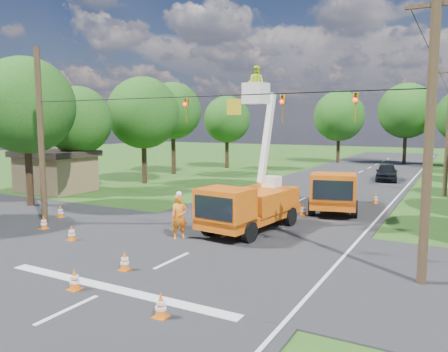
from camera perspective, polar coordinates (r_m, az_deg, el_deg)
The scene contains 29 objects.
ground at distance 34.84m, azimuth 12.60°, elevation -1.90°, with size 140.00×140.00×0.00m, color #235218.
road_main at distance 34.84m, azimuth 12.60°, elevation -1.90°, with size 12.00×100.00×0.06m, color black.
road_cross at distance 18.57m, azimuth -3.19°, elevation -9.45°, with size 56.00×10.00×0.07m, color black.
stop_bar at distance 14.64m, azimuth -14.30°, elevation -14.21°, with size 9.00×0.45×0.02m, color silver.
edge_line at distance 33.76m, azimuth 21.78°, elevation -2.51°, with size 0.12×90.00×0.02m, color silver.
bucket_truck at distance 21.14m, azimuth 3.38°, elevation -2.80°, with size 3.07×6.51×7.95m.
second_truck at distance 26.89m, azimuth 14.18°, elevation -1.75°, with size 3.82×6.95×2.46m.
ground_worker at distance 19.91m, azimuth -5.86°, elevation -5.33°, with size 0.74×0.49×2.04m, color orange.
distant_car at distance 42.57m, azimuth 20.46°, elevation 0.45°, with size 1.84×4.57×1.56m, color black.
traffic_cone_0 at distance 14.80m, azimuth -18.95°, elevation -12.66°, with size 0.38×0.38×0.71m.
traffic_cone_1 at distance 12.33m, azimuth -8.25°, elevation -16.40°, with size 0.38×0.38×0.71m.
traffic_cone_2 at distance 22.96m, azimuth 7.98°, elevation -5.41°, with size 0.38×0.38×0.71m.
traffic_cone_3 at distance 25.18m, azimuth 10.32°, elevation -4.36°, with size 0.38×0.38×0.71m.
traffic_cone_4 at distance 20.77m, azimuth -19.28°, elevation -7.04°, with size 0.38×0.38×0.71m.
traffic_cone_5 at distance 23.44m, azimuth -22.48°, elevation -5.62°, with size 0.38×0.38×0.71m.
traffic_cone_6 at distance 25.90m, azimuth -20.58°, elevation -4.38°, with size 0.38×0.38×0.71m.
traffic_cone_7 at distance 30.12m, azimuth 19.14°, elevation -2.79°, with size 0.38×0.38×0.71m.
traffic_cone_8 at distance 16.17m, azimuth -12.84°, elevation -10.78°, with size 0.38×0.38×0.71m.
pole_right_near at distance 15.16m, azimuth 25.29°, elevation 5.81°, with size 1.80×0.30×10.00m.
pole_left at distance 24.23m, azimuth -22.80°, elevation 4.65°, with size 0.30×0.30×9.00m.
signal_span at distance 16.76m, azimuth 3.23°, elevation 9.13°, with size 18.00×0.29×1.07m.
shed at distance 36.05m, azimuth -21.13°, elevation 0.68°, with size 5.50×4.50×3.15m.
tree_left_b at distance 30.03m, azimuth -24.49°, elevation 8.35°, with size 6.00×6.00×9.32m.
tree_left_c at distance 35.41m, azimuth -18.57°, elevation 6.88°, with size 5.20×5.20×8.06m.
tree_left_d at distance 38.79m, azimuth -10.52°, elevation 8.10°, with size 6.20×6.20×9.24m.
tree_left_e at distance 45.47m, azimuth -6.69°, elevation 8.43°, with size 5.80×5.80×9.41m.
tree_left_f at distance 51.22m, azimuth 0.39°, elevation 7.40°, with size 5.40×5.40×8.40m.
tree_far_a at distance 59.90m, azimuth 14.80°, elevation 7.58°, with size 6.60×6.60×9.50m.
tree_far_b at distance 60.50m, azimuth 22.73°, elevation 7.85°, with size 7.00×7.00×10.32m.
Camera 1 is at (9.41, -13.13, 5.21)m, focal length 35.00 mm.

